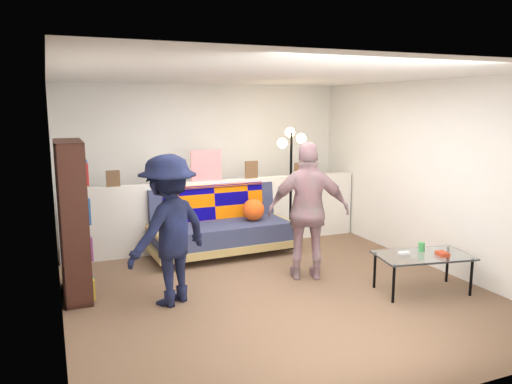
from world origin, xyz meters
TOP-DOWN VIEW (x-y plane):
  - ground at (0.00, 0.00)m, footprint 5.00×5.00m
  - room_shell at (0.00, 0.47)m, footprint 4.60×5.05m
  - half_wall_ledge at (0.00, 1.80)m, footprint 4.45×0.15m
  - ledge_decor at (-0.23, 1.78)m, footprint 2.97×0.02m
  - futon_sofa at (-0.10, 1.46)m, footprint 2.01×1.04m
  - bookshelf at (-2.08, 0.59)m, footprint 0.29×0.86m
  - coffee_table at (1.53, -0.82)m, footprint 1.12×0.75m
  - floor_lamp at (0.96, 1.38)m, footprint 0.39×0.32m
  - person_left at (-1.17, -0.03)m, footprint 1.18×1.04m
  - person_right at (0.55, 0.09)m, footprint 1.05×0.74m

SIDE VIEW (x-z plane):
  - ground at x=0.00m, z-range 0.00..0.00m
  - futon_sofa at x=-0.10m, z-range -0.03..0.82m
  - coffee_table at x=1.53m, z-range 0.14..0.67m
  - half_wall_ledge at x=0.00m, z-range 0.00..1.00m
  - person_left at x=-1.17m, z-range 0.00..1.59m
  - bookshelf at x=-2.08m, z-range -0.06..1.66m
  - person_right at x=0.55m, z-range 0.00..1.66m
  - ledge_decor at x=-0.23m, z-range 0.95..1.40m
  - floor_lamp at x=0.96m, z-range 0.37..2.13m
  - room_shell at x=0.00m, z-range 0.45..2.90m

